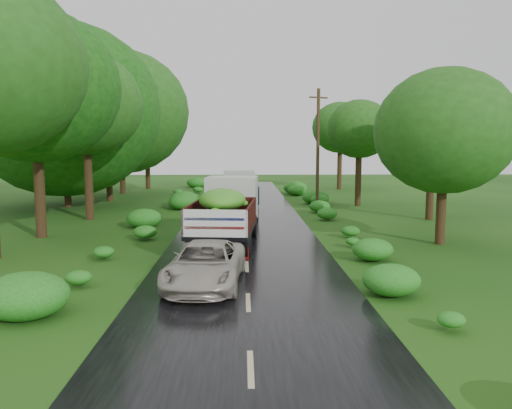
{
  "coord_description": "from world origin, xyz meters",
  "views": [
    {
      "loc": [
        -0.14,
        -12.96,
        4.18
      ],
      "look_at": [
        0.43,
        8.12,
        1.7
      ],
      "focal_mm": 35.0,
      "sensor_mm": 36.0,
      "label": 1
    }
  ],
  "objects_px": {
    "truck_near": "(227,208)",
    "truck_far": "(240,189)",
    "car": "(205,264)",
    "utility_pole": "(318,147)"
  },
  "relations": [
    {
      "from": "truck_near",
      "to": "truck_far",
      "type": "distance_m",
      "value": 11.29
    },
    {
      "from": "truck_near",
      "to": "truck_far",
      "type": "xyz_separation_m",
      "value": [
        0.47,
        11.28,
        -0.14
      ]
    },
    {
      "from": "car",
      "to": "utility_pole",
      "type": "height_order",
      "value": "utility_pole"
    },
    {
      "from": "car",
      "to": "utility_pole",
      "type": "relative_size",
      "value": 0.57
    },
    {
      "from": "truck_near",
      "to": "truck_far",
      "type": "height_order",
      "value": "truck_near"
    },
    {
      "from": "truck_near",
      "to": "car",
      "type": "distance_m",
      "value": 6.41
    },
    {
      "from": "utility_pole",
      "to": "car",
      "type": "bearing_deg",
      "value": -132.53
    },
    {
      "from": "truck_near",
      "to": "utility_pole",
      "type": "height_order",
      "value": "utility_pole"
    },
    {
      "from": "truck_far",
      "to": "utility_pole",
      "type": "bearing_deg",
      "value": 14.09
    },
    {
      "from": "car",
      "to": "truck_near",
      "type": "bearing_deg",
      "value": 90.4
    }
  ]
}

